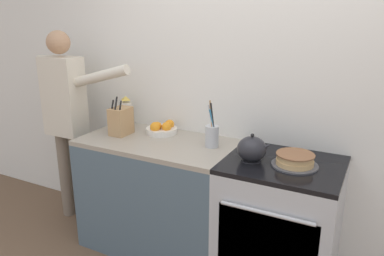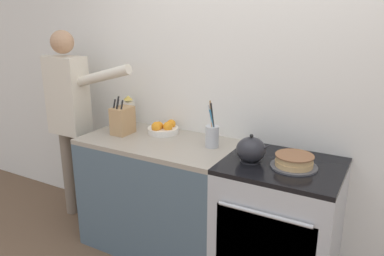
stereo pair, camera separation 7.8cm
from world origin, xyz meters
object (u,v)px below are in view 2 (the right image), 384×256
tea_kettle (251,150)px  knife_block (123,120)px  stove_range (278,226)px  fruit_bowl (163,129)px  utensil_crock (212,135)px  person_baker (70,110)px  milk_carton (129,111)px  layer_cake (294,161)px

tea_kettle → knife_block: size_ratio=0.75×
stove_range → fruit_bowl: 1.14m
fruit_bowl → utensil_crock: bearing=-11.2°
tea_kettle → fruit_bowl: bearing=165.1°
stove_range → person_baker: (-1.89, 0.02, 0.56)m
fruit_bowl → milk_carton: (-0.39, 0.07, 0.08)m
tea_kettle → stove_range: bearing=16.6°
tea_kettle → fruit_bowl: 0.85m
stove_range → person_baker: size_ratio=0.53×
knife_block → milk_carton: size_ratio=1.23×
tea_kettle → knife_block: bearing=176.9°
layer_cake → person_baker: 1.97m
tea_kettle → milk_carton: (-1.21, 0.28, 0.04)m
milk_carton → stove_range: bearing=-9.1°
knife_block → person_baker: size_ratio=0.18×
tea_kettle → knife_block: knife_block is taller
layer_cake → milk_carton: size_ratio=1.15×
stove_range → fruit_bowl: bearing=171.0°
milk_carton → utensil_crock: bearing=-10.4°
utensil_crock → person_baker: person_baker is taller
utensil_crock → person_baker: size_ratio=0.20×
tea_kettle → person_baker: (-1.70, 0.08, 0.03)m
layer_cake → person_baker: bearing=178.9°
stove_range → knife_block: bearing=180.0°
stove_range → fruit_bowl: fruit_bowl is taller
utensil_crock → milk_carton: 0.89m
knife_block → milk_carton: 0.25m
layer_cake → utensil_crock: utensil_crock is taller
fruit_bowl → person_baker: 0.89m
stove_range → tea_kettle: tea_kettle is taller
knife_block → fruit_bowl: (0.27, 0.16, -0.07)m
tea_kettle → knife_block: (-1.09, 0.06, 0.03)m
tea_kettle → fruit_bowl: tea_kettle is taller
milk_carton → person_baker: person_baker is taller
tea_kettle → person_baker: 1.70m
knife_block → person_baker: bearing=177.9°
stove_range → person_baker: person_baker is taller
tea_kettle → utensil_crock: size_ratio=0.68×
layer_cake → tea_kettle: size_ratio=1.25×
stove_range → tea_kettle: size_ratio=3.89×
fruit_bowl → person_baker: (-0.88, -0.14, 0.07)m
layer_cake → tea_kettle: (-0.27, -0.04, 0.04)m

